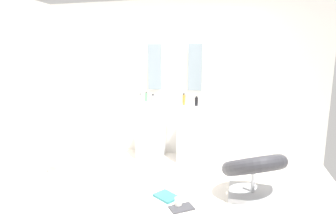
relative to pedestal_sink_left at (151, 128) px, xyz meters
The scene contains 17 objects.
ground_plane 1.47m from the pedestal_sink_left, 75.48° to the right, with size 4.80×3.60×0.04m, color silver.
rear_partition 0.93m from the pedestal_sink_left, 42.56° to the left, with size 4.80×0.10×2.60m, color silver.
pedestal_sink_left is the anchor object (origin of this frame).
pedestal_sink_right 0.69m from the pedestal_sink_left, ahead, with size 0.46×0.46×1.03m.
vanity_mirror_left 1.04m from the pedestal_sink_left, 90.00° to the left, with size 0.22×0.03×0.75m, color #8C9EA8.
vanity_mirror_right 1.25m from the pedestal_sink_left, 19.69° to the left, with size 0.22×0.03×0.75m, color #8C9EA8.
lounge_chair 1.93m from the pedestal_sink_left, 32.53° to the right, with size 1.08×1.08×0.65m.
towel_rack 1.55m from the pedestal_sink_left, 137.37° to the right, with size 0.37×0.22×0.95m.
area_rug 1.76m from the pedestal_sink_left, 62.20° to the right, with size 1.02×0.65×0.01m, color white.
magazine_teal 1.56m from the pedestal_sink_left, 65.44° to the right, with size 0.28×0.20×0.03m, color teal.
magazine_charcoal 1.83m from the pedestal_sink_left, 61.34° to the right, with size 0.27×0.17×0.02m, color #38383D.
coffee_mug 1.76m from the pedestal_sink_left, 62.08° to the right, with size 0.08×0.08×0.10m, color white.
soap_bottle_clear 0.54m from the pedestal_sink_left, 163.10° to the right, with size 0.04×0.04×0.16m.
soap_bottle_amber 0.78m from the pedestal_sink_left, ahead, with size 0.05×0.05×0.18m.
soap_bottle_grey 0.51m from the pedestal_sink_left, 86.12° to the left, with size 0.06×0.06×0.13m.
soap_bottle_black 0.93m from the pedestal_sink_left, ahead, with size 0.05×0.05×0.15m.
soap_bottle_green 0.53m from the pedestal_sink_left, 137.52° to the left, with size 0.04×0.04×0.17m.
Camera 1 is at (1.07, -3.07, 1.68)m, focal length 30.31 mm.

